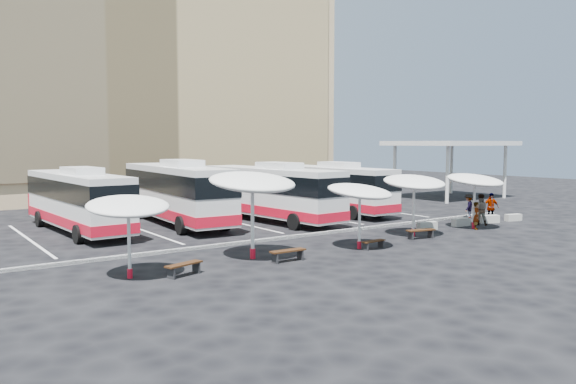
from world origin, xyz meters
TOP-DOWN VIEW (x-y plane):
  - ground at (0.00, 0.00)m, footprint 120.00×120.00m
  - sandstone_building at (0.00, 31.87)m, footprint 42.00×18.25m
  - service_canopy at (24.00, 10.00)m, footprint 10.00×8.00m
  - curb_divider at (0.00, 0.50)m, footprint 34.00×0.25m
  - bay_lines at (0.00, 8.00)m, footprint 24.15×12.00m
  - bus_0 at (-9.21, 9.18)m, footprint 3.16×11.79m
  - bus_1 at (-3.30, 8.98)m, footprint 3.48×12.82m
  - bus_2 at (2.13, 6.69)m, footprint 3.49×12.19m
  - bus_3 at (8.02, 7.80)m, footprint 2.89×11.69m
  - sunshade_0 at (-10.57, -3.21)m, footprint 3.44×3.47m
  - sunshade_1 at (-4.96, -2.81)m, footprint 3.78×3.83m
  - sunshade_2 at (0.38, -3.78)m, footprint 3.69×3.72m
  - sunshade_3 at (5.25, -2.74)m, footprint 4.15×4.18m
  - sunshade_4 at (10.16, -2.97)m, footprint 3.30×3.35m
  - wood_bench_0 at (-8.77, -4.05)m, footprint 1.64×0.88m
  - wood_bench_1 at (-4.06, -4.20)m, footprint 1.63×0.45m
  - wood_bench_2 at (0.88, -4.23)m, footprint 1.37×0.45m
  - wood_bench_3 at (4.91, -3.58)m, footprint 1.67×0.70m
  - conc_bench_0 at (7.59, -1.67)m, footprint 1.28×0.66m
  - conc_bench_1 at (10.40, -1.88)m, footprint 1.27×0.48m
  - conc_bench_2 at (13.00, -2.00)m, footprint 1.36×0.87m
  - conc_bench_3 at (15.09, -2.34)m, footprint 1.21×0.62m
  - passenger_0 at (10.01, -3.26)m, footprint 0.70×0.65m
  - passenger_1 at (11.70, -2.29)m, footprint 1.16×1.18m
  - passenger_2 at (13.42, -1.80)m, footprint 1.17×0.94m
  - passenger_3 at (13.28, -0.22)m, footprint 1.25×1.01m

SIDE VIEW (x-z plane):
  - ground at x=0.00m, z-range 0.00..0.00m
  - bay_lines at x=0.00m, z-range 0.00..0.01m
  - curb_divider at x=0.00m, z-range 0.00..0.15m
  - conc_bench_3 at x=15.09m, z-range 0.00..0.43m
  - conc_bench_0 at x=7.59m, z-range 0.00..0.46m
  - conc_bench_1 at x=10.40m, z-range 0.00..0.47m
  - conc_bench_2 at x=13.00m, z-range 0.00..0.48m
  - wood_bench_2 at x=0.88m, z-range 0.11..0.52m
  - wood_bench_0 at x=-8.77m, z-range 0.13..0.61m
  - wood_bench_3 at x=4.91m, z-range 0.13..0.63m
  - wood_bench_1 at x=-4.06m, z-range 0.13..0.63m
  - passenger_0 at x=10.01m, z-range 0.00..1.61m
  - passenger_3 at x=13.28m, z-range 0.00..1.69m
  - passenger_2 at x=13.42m, z-range 0.00..1.86m
  - passenger_1 at x=11.70m, z-range 0.00..1.92m
  - bus_3 at x=8.02m, z-range 0.04..3.74m
  - bus_0 at x=-9.21m, z-range 0.04..3.75m
  - bus_2 at x=2.13m, z-range 0.04..3.86m
  - bus_1 at x=-3.30m, z-range 0.04..4.07m
  - sunshade_0 at x=-10.57m, z-range 1.11..4.28m
  - sunshade_2 at x=0.38m, z-range 1.12..4.34m
  - sunshade_4 at x=10.16m, z-range 1.17..4.53m
  - sunshade_3 at x=5.25m, z-range 1.20..4.63m
  - sunshade_1 at x=-4.96m, z-range 1.37..5.29m
  - service_canopy at x=24.00m, z-range 2.27..7.47m
  - sandstone_building at x=0.00m, z-range -2.17..27.43m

